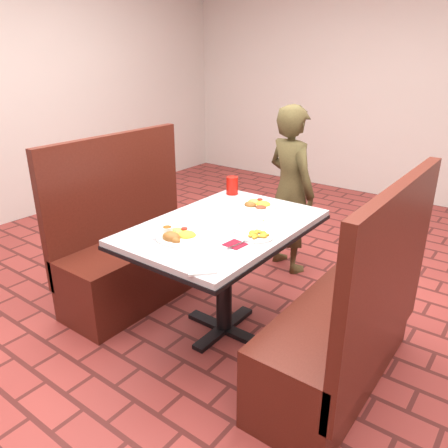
{
  "coord_description": "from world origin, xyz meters",
  "views": [
    {
      "loc": [
        1.44,
        -1.92,
        1.71
      ],
      "look_at": [
        0.0,
        0.0,
        0.75
      ],
      "focal_mm": 35.0,
      "sensor_mm": 36.0,
      "label": 1
    }
  ],
  "objects_px": {
    "booth_bench_right": "(345,332)",
    "diner_person": "(290,190)",
    "plantain_plate": "(258,236)",
    "far_dinner_plate": "(258,204)",
    "near_dinner_plate": "(178,234)",
    "red_tumbler": "(232,186)",
    "dining_table": "(224,239)",
    "booth_bench_left": "(137,253)"
  },
  "relations": [
    {
      "from": "booth_bench_right",
      "to": "diner_person",
      "type": "relative_size",
      "value": 0.89
    },
    {
      "from": "diner_person",
      "to": "plantain_plate",
      "type": "relative_size",
      "value": 7.54
    },
    {
      "from": "booth_bench_right",
      "to": "far_dinner_plate",
      "type": "relative_size",
      "value": 4.91
    },
    {
      "from": "diner_person",
      "to": "near_dinner_plate",
      "type": "height_order",
      "value": "diner_person"
    },
    {
      "from": "red_tumbler",
      "to": "dining_table",
      "type": "bearing_deg",
      "value": -58.81
    },
    {
      "from": "near_dinner_plate",
      "to": "plantain_plate",
      "type": "xyz_separation_m",
      "value": [
        0.34,
        0.27,
        -0.02
      ]
    },
    {
      "from": "far_dinner_plate",
      "to": "red_tumbler",
      "type": "bearing_deg",
      "value": 157.48
    },
    {
      "from": "diner_person",
      "to": "dining_table",
      "type": "bearing_deg",
      "value": 118.5
    },
    {
      "from": "dining_table",
      "to": "far_dinner_plate",
      "type": "height_order",
      "value": "far_dinner_plate"
    },
    {
      "from": "plantain_plate",
      "to": "booth_bench_left",
      "type": "bearing_deg",
      "value": 177.29
    },
    {
      "from": "plantain_plate",
      "to": "red_tumbler",
      "type": "xyz_separation_m",
      "value": [
        -0.57,
        0.55,
        0.05
      ]
    },
    {
      "from": "dining_table",
      "to": "diner_person",
      "type": "bearing_deg",
      "value": 97.21
    },
    {
      "from": "booth_bench_right",
      "to": "dining_table",
      "type": "bearing_deg",
      "value": 180.0
    },
    {
      "from": "booth_bench_left",
      "to": "plantain_plate",
      "type": "relative_size",
      "value": 6.75
    },
    {
      "from": "dining_table",
      "to": "far_dinner_plate",
      "type": "distance_m",
      "value": 0.4
    },
    {
      "from": "booth_bench_right",
      "to": "far_dinner_plate",
      "type": "height_order",
      "value": "booth_bench_right"
    },
    {
      "from": "dining_table",
      "to": "diner_person",
      "type": "xyz_separation_m",
      "value": [
        -0.13,
        1.07,
        0.02
      ]
    },
    {
      "from": "diner_person",
      "to": "far_dinner_plate",
      "type": "bearing_deg",
      "value": 121.75
    },
    {
      "from": "dining_table",
      "to": "diner_person",
      "type": "relative_size",
      "value": 0.9
    },
    {
      "from": "near_dinner_plate",
      "to": "far_dinner_plate",
      "type": "height_order",
      "value": "near_dinner_plate"
    },
    {
      "from": "booth_bench_right",
      "to": "near_dinner_plate",
      "type": "bearing_deg",
      "value": -159.62
    },
    {
      "from": "red_tumbler",
      "to": "plantain_plate",
      "type": "bearing_deg",
      "value": -43.96
    },
    {
      "from": "dining_table",
      "to": "plantain_plate",
      "type": "bearing_deg",
      "value": -10.65
    },
    {
      "from": "dining_table",
      "to": "booth_bench_right",
      "type": "bearing_deg",
      "value": 0.0
    },
    {
      "from": "red_tumbler",
      "to": "booth_bench_right",
      "type": "bearing_deg",
      "value": -24.48
    },
    {
      "from": "dining_table",
      "to": "near_dinner_plate",
      "type": "bearing_deg",
      "value": -102.56
    },
    {
      "from": "diner_person",
      "to": "far_dinner_plate",
      "type": "height_order",
      "value": "diner_person"
    },
    {
      "from": "booth_bench_left",
      "to": "far_dinner_plate",
      "type": "distance_m",
      "value": 0.98
    },
    {
      "from": "red_tumbler",
      "to": "diner_person",
      "type": "bearing_deg",
      "value": 73.28
    },
    {
      "from": "near_dinner_plate",
      "to": "far_dinner_plate",
      "type": "xyz_separation_m",
      "value": [
        0.06,
        0.7,
        -0.0
      ]
    },
    {
      "from": "far_dinner_plate",
      "to": "red_tumbler",
      "type": "relative_size",
      "value": 1.94
    },
    {
      "from": "diner_person",
      "to": "far_dinner_plate",
      "type": "relative_size",
      "value": 5.49
    },
    {
      "from": "dining_table",
      "to": "booth_bench_right",
      "type": "distance_m",
      "value": 0.86
    },
    {
      "from": "dining_table",
      "to": "plantain_plate",
      "type": "relative_size",
      "value": 6.82
    },
    {
      "from": "booth_bench_left",
      "to": "booth_bench_right",
      "type": "bearing_deg",
      "value": 0.0
    },
    {
      "from": "diner_person",
      "to": "red_tumbler",
      "type": "height_order",
      "value": "diner_person"
    },
    {
      "from": "booth_bench_right",
      "to": "diner_person",
      "type": "bearing_deg",
      "value": 131.22
    },
    {
      "from": "booth_bench_left",
      "to": "diner_person",
      "type": "height_order",
      "value": "diner_person"
    },
    {
      "from": "dining_table",
      "to": "booth_bench_left",
      "type": "bearing_deg",
      "value": 180.0
    },
    {
      "from": "booth_bench_right",
      "to": "near_dinner_plate",
      "type": "height_order",
      "value": "booth_bench_right"
    },
    {
      "from": "booth_bench_left",
      "to": "booth_bench_right",
      "type": "distance_m",
      "value": 1.6
    },
    {
      "from": "booth_bench_left",
      "to": "booth_bench_right",
      "type": "relative_size",
      "value": 1.0
    }
  ]
}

